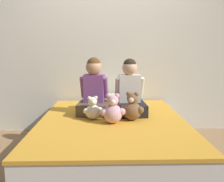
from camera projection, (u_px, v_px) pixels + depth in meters
ground_plane at (112, 160)px, 2.62m from camera, size 14.00×14.00×0.00m
wall_behind_bed at (110, 46)px, 3.42m from camera, size 8.00×0.06×2.50m
bed at (112, 140)px, 2.58m from camera, size 1.56×1.91×0.47m
child_on_left at (94, 90)px, 2.73m from camera, size 0.39×0.36×0.65m
child_on_right at (130, 93)px, 2.75m from camera, size 0.37×0.42×0.64m
teddy_bear_held_by_left_child at (93, 110)px, 2.53m from camera, size 0.21×0.16×0.25m
teddy_bear_held_by_right_child at (132, 108)px, 2.50m from camera, size 0.25×0.19×0.31m
teddy_bear_between_children at (113, 111)px, 2.40m from camera, size 0.26×0.19×0.31m
pillow_at_headboard at (111, 99)px, 3.28m from camera, size 0.55×0.32×0.11m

